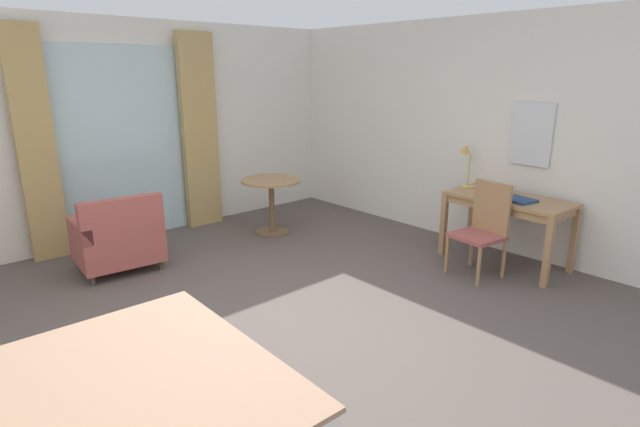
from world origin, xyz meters
TOP-DOWN VIEW (x-y plane):
  - ground at (0.00, 0.00)m, footprint 6.64×6.76m
  - wall_back at (0.00, 3.12)m, footprint 6.24×0.12m
  - wall_right at (3.06, 0.00)m, footprint 0.12×6.36m
  - balcony_glass_door at (0.02, 3.04)m, footprint 1.47×0.02m
  - curtain_panel_left at (-0.93, 2.94)m, footprint 0.37×0.10m
  - curtain_panel_right at (0.98, 2.94)m, footprint 0.48×0.10m
  - writing_desk at (2.64, -0.51)m, footprint 0.65×1.26m
  - desk_chair at (2.20, -0.49)m, footprint 0.48×0.50m
  - desk_lamp at (2.78, 0.11)m, footprint 0.24×0.26m
  - closed_book at (2.55, -0.64)m, footprint 0.31×0.37m
  - armchair_by_window at (-0.51, 2.05)m, footprint 0.85×0.75m
  - round_cafe_table at (1.42, 2.00)m, footprint 0.75×0.75m
  - wall_mirror at (2.98, -0.51)m, footprint 0.02×0.44m

SIDE VIEW (x-z plane):
  - ground at x=0.00m, z-range -0.10..0.00m
  - armchair_by_window at x=-0.51m, z-range -0.07..0.75m
  - desk_chair at x=2.20m, z-range 0.04..0.98m
  - round_cafe_table at x=1.42m, z-range 0.17..0.87m
  - writing_desk at x=2.64m, z-range 0.27..1.01m
  - closed_book at x=2.55m, z-range 0.73..0.76m
  - desk_lamp at x=2.78m, z-range 0.79..1.29m
  - balcony_glass_door at x=0.02m, z-range 0.00..2.29m
  - curtain_panel_left at x=-0.93m, z-range 0.00..2.48m
  - curtain_panel_right at x=0.98m, z-range 0.00..2.48m
  - wall_back at x=0.00m, z-range 0.00..2.61m
  - wall_right at x=3.06m, z-range 0.00..2.61m
  - wall_mirror at x=2.98m, z-range 1.03..1.69m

